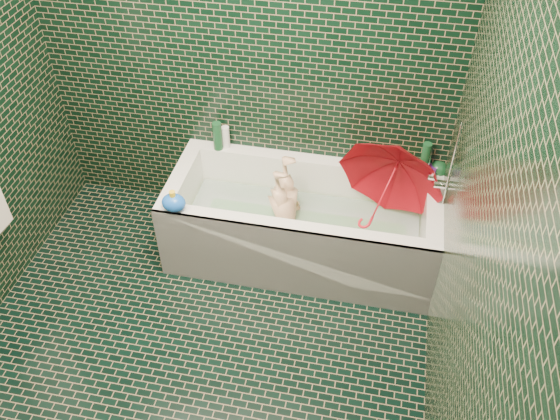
% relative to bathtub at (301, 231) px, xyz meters
% --- Properties ---
extents(floor, '(2.80, 2.80, 0.00)m').
position_rel_bathtub_xyz_m(floor, '(-0.45, -1.01, -0.21)').
color(floor, black).
rests_on(floor, ground).
extents(wall_back, '(2.80, 0.00, 2.80)m').
position_rel_bathtub_xyz_m(wall_back, '(-0.45, 0.39, 1.04)').
color(wall_back, black).
rests_on(wall_back, floor).
extents(wall_right, '(0.00, 2.80, 2.80)m').
position_rel_bathtub_xyz_m(wall_right, '(0.85, -1.01, 1.04)').
color(wall_right, black).
rests_on(wall_right, floor).
extents(bathtub, '(1.70, 0.75, 0.55)m').
position_rel_bathtub_xyz_m(bathtub, '(0.00, 0.00, 0.00)').
color(bathtub, white).
rests_on(bathtub, floor).
extents(bath_mat, '(1.35, 0.47, 0.01)m').
position_rel_bathtub_xyz_m(bath_mat, '(0.00, 0.02, -0.06)').
color(bath_mat, green).
rests_on(bath_mat, bathtub).
extents(water, '(1.48, 0.53, 0.00)m').
position_rel_bathtub_xyz_m(water, '(0.00, 0.02, 0.09)').
color(water, silver).
rests_on(water, bathtub).
extents(faucet, '(0.18, 0.19, 0.55)m').
position_rel_bathtub_xyz_m(faucet, '(0.81, 0.01, 0.56)').
color(faucet, silver).
rests_on(faucet, wall_right).
extents(child, '(0.89, 0.48, 0.25)m').
position_rel_bathtub_xyz_m(child, '(-0.10, -0.01, 0.10)').
color(child, '#E1B48D').
rests_on(child, bathtub).
extents(umbrella, '(0.92, 0.89, 0.86)m').
position_rel_bathtub_xyz_m(umbrella, '(0.49, 0.03, 0.40)').
color(umbrella, red).
rests_on(umbrella, bathtub).
extents(soap_bottle_a, '(0.12, 0.12, 0.24)m').
position_rel_bathtub_xyz_m(soap_bottle_a, '(0.80, 0.36, 0.34)').
color(soap_bottle_a, white).
rests_on(soap_bottle_a, bathtub).
extents(soap_bottle_b, '(0.11, 0.11, 0.20)m').
position_rel_bathtub_xyz_m(soap_bottle_b, '(0.75, 0.34, 0.34)').
color(soap_bottle_b, '#491D6D').
rests_on(soap_bottle_b, bathtub).
extents(soap_bottle_c, '(0.17, 0.17, 0.17)m').
position_rel_bathtub_xyz_m(soap_bottle_c, '(0.79, 0.33, 0.34)').
color(soap_bottle_c, '#134322').
rests_on(soap_bottle_c, bathtub).
extents(bottle_right_tall, '(0.07, 0.07, 0.23)m').
position_rel_bathtub_xyz_m(bottle_right_tall, '(0.71, 0.33, 0.45)').
color(bottle_right_tall, '#134322').
rests_on(bottle_right_tall, bathtub).
extents(bottle_right_pump, '(0.06, 0.06, 0.18)m').
position_rel_bathtub_xyz_m(bottle_right_pump, '(0.72, 0.35, 0.43)').
color(bottle_right_pump, silver).
rests_on(bottle_right_pump, bathtub).
extents(bottle_left_tall, '(0.06, 0.06, 0.20)m').
position_rel_bathtub_xyz_m(bottle_left_tall, '(-0.63, 0.32, 0.44)').
color(bottle_left_tall, '#134322').
rests_on(bottle_left_tall, bathtub).
extents(bottle_left_short, '(0.07, 0.07, 0.16)m').
position_rel_bathtub_xyz_m(bottle_left_short, '(-0.58, 0.35, 0.42)').
color(bottle_left_short, white).
rests_on(bottle_left_short, bathtub).
extents(rubber_duck, '(0.12, 0.09, 0.10)m').
position_rel_bathtub_xyz_m(rubber_duck, '(0.63, 0.32, 0.38)').
color(rubber_duck, yellow).
rests_on(rubber_duck, bathtub).
extents(bath_toy, '(0.15, 0.12, 0.14)m').
position_rel_bathtub_xyz_m(bath_toy, '(-0.71, -0.32, 0.40)').
color(bath_toy, blue).
rests_on(bath_toy, bathtub).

